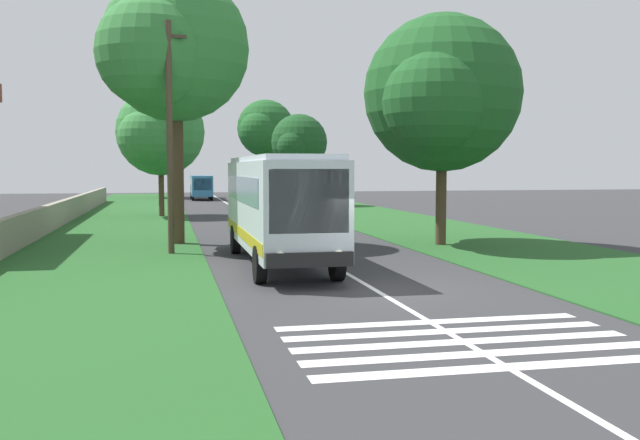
{
  "coord_description": "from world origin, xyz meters",
  "views": [
    {
      "loc": [
        -18.61,
        5.56,
        3.35
      ],
      "look_at": [
        4.7,
        0.54,
        1.6
      ],
      "focal_mm": 40.09,
      "sensor_mm": 36.0,
      "label": 1
    }
  ],
  "objects_px": {
    "coach_bus": "(278,203)",
    "trailing_car_0": "(295,212)",
    "roadside_tree_left_1": "(158,134)",
    "utility_pole": "(170,134)",
    "trailing_car_2": "(258,201)",
    "roadside_tree_left_0": "(170,52)",
    "roadside_tree_left_2": "(159,147)",
    "trailing_car_3": "(247,198)",
    "roadside_tree_right_2": "(298,144)",
    "trailing_car_1": "(276,207)",
    "roadside_tree_right_0": "(438,97)",
    "roadside_tree_right_1": "(264,130)",
    "trailing_minibus_0": "(201,185)"
  },
  "relations": [
    {
      "from": "coach_bus",
      "to": "trailing_car_0",
      "type": "xyz_separation_m",
      "value": [
        18.36,
        -3.85,
        -1.48
      ]
    },
    {
      "from": "trailing_minibus_0",
      "to": "roadside_tree_right_2",
      "type": "height_order",
      "value": "roadside_tree_right_2"
    },
    {
      "from": "roadside_tree_right_2",
      "to": "roadside_tree_right_1",
      "type": "bearing_deg",
      "value": 1.64
    },
    {
      "from": "trailing_car_2",
      "to": "trailing_car_3",
      "type": "distance_m",
      "value": 7.04
    },
    {
      "from": "trailing_minibus_0",
      "to": "coach_bus",
      "type": "bearing_deg",
      "value": -179.79
    },
    {
      "from": "trailing_car_2",
      "to": "utility_pole",
      "type": "height_order",
      "value": "utility_pole"
    },
    {
      "from": "trailing_car_0",
      "to": "trailing_car_3",
      "type": "distance_m",
      "value": 21.6
    },
    {
      "from": "roadside_tree_left_2",
      "to": "utility_pole",
      "type": "bearing_deg",
      "value": -179.06
    },
    {
      "from": "roadside_tree_left_0",
      "to": "roadside_tree_left_1",
      "type": "distance_m",
      "value": 18.61
    },
    {
      "from": "roadside_tree_left_0",
      "to": "roadside_tree_left_2",
      "type": "relative_size",
      "value": 1.31
    },
    {
      "from": "trailing_car_1",
      "to": "trailing_car_0",
      "type": "bearing_deg",
      "value": -176.28
    },
    {
      "from": "trailing_car_3",
      "to": "roadside_tree_left_2",
      "type": "bearing_deg",
      "value": 23.99
    },
    {
      "from": "trailing_car_3",
      "to": "roadside_tree_right_2",
      "type": "relative_size",
      "value": 0.54
    },
    {
      "from": "trailing_car_1",
      "to": "roadside_tree_right_0",
      "type": "xyz_separation_m",
      "value": [
        -18.94,
        -4.12,
        5.68
      ]
    },
    {
      "from": "trailing_car_2",
      "to": "roadside_tree_left_2",
      "type": "relative_size",
      "value": 0.48
    },
    {
      "from": "roadside_tree_right_1",
      "to": "utility_pole",
      "type": "xyz_separation_m",
      "value": [
        -52.33,
        10.69,
        -2.95
      ]
    },
    {
      "from": "coach_bus",
      "to": "utility_pole",
      "type": "bearing_deg",
      "value": 44.03
    },
    {
      "from": "coach_bus",
      "to": "trailing_car_0",
      "type": "relative_size",
      "value": 2.6
    },
    {
      "from": "trailing_car_0",
      "to": "roadside_tree_left_0",
      "type": "bearing_deg",
      "value": 146.23
    },
    {
      "from": "trailing_minibus_0",
      "to": "roadside_tree_left_2",
      "type": "height_order",
      "value": "roadside_tree_left_2"
    },
    {
      "from": "coach_bus",
      "to": "trailing_car_3",
      "type": "height_order",
      "value": "coach_bus"
    },
    {
      "from": "trailing_car_0",
      "to": "roadside_tree_right_0",
      "type": "xyz_separation_m",
      "value": [
        -13.73,
        -3.78,
        5.68
      ]
    },
    {
      "from": "trailing_minibus_0",
      "to": "roadside_tree_left_2",
      "type": "distance_m",
      "value": 8.76
    },
    {
      "from": "roadside_tree_right_0",
      "to": "trailing_car_2",
      "type": "bearing_deg",
      "value": 8.45
    },
    {
      "from": "trailing_car_1",
      "to": "trailing_car_2",
      "type": "distance_m",
      "value": 9.35
    },
    {
      "from": "trailing_car_0",
      "to": "utility_pole",
      "type": "bearing_deg",
      "value": 152.98
    },
    {
      "from": "trailing_car_0",
      "to": "trailing_car_2",
      "type": "xyz_separation_m",
      "value": [
        14.56,
        0.42,
        0.0
      ]
    },
    {
      "from": "trailing_car_0",
      "to": "trailing_car_2",
      "type": "height_order",
      "value": "same"
    },
    {
      "from": "roadside_tree_left_1",
      "to": "utility_pole",
      "type": "relative_size",
      "value": 0.98
    },
    {
      "from": "trailing_car_0",
      "to": "trailing_car_3",
      "type": "bearing_deg",
      "value": 1.27
    },
    {
      "from": "roadside_tree_right_0",
      "to": "roadside_tree_left_0",
      "type": "bearing_deg",
      "value": 76.27
    },
    {
      "from": "roadside_tree_left_1",
      "to": "trailing_car_2",
      "type": "bearing_deg",
      "value": -47.01
    },
    {
      "from": "coach_bus",
      "to": "roadside_tree_right_0",
      "type": "relative_size",
      "value": 1.14
    },
    {
      "from": "utility_pole",
      "to": "trailing_car_2",
      "type": "bearing_deg",
      "value": -13.57
    },
    {
      "from": "utility_pole",
      "to": "roadside_tree_right_1",
      "type": "bearing_deg",
      "value": -11.55
    },
    {
      "from": "roadside_tree_left_1",
      "to": "utility_pole",
      "type": "bearing_deg",
      "value": -178.34
    },
    {
      "from": "trailing_car_1",
      "to": "roadside_tree_left_0",
      "type": "xyz_separation_m",
      "value": [
        -16.21,
        7.02,
        7.63
      ]
    },
    {
      "from": "trailing_car_2",
      "to": "roadside_tree_left_1",
      "type": "bearing_deg",
      "value": 132.99
    },
    {
      "from": "trailing_car_3",
      "to": "roadside_tree_left_0",
      "type": "height_order",
      "value": "roadside_tree_left_0"
    },
    {
      "from": "roadside_tree_left_1",
      "to": "roadside_tree_left_2",
      "type": "distance_m",
      "value": 31.88
    },
    {
      "from": "trailing_car_1",
      "to": "roadside_tree_right_1",
      "type": "distance_m",
      "value": 33.41
    },
    {
      "from": "roadside_tree_right_2",
      "to": "trailing_car_0",
      "type": "bearing_deg",
      "value": 169.01
    },
    {
      "from": "trailing_minibus_0",
      "to": "roadside_tree_left_0",
      "type": "bearing_deg",
      "value": 175.67
    },
    {
      "from": "trailing_car_3",
      "to": "roadside_tree_right_0",
      "type": "relative_size",
      "value": 0.44
    },
    {
      "from": "trailing_car_0",
      "to": "roadside_tree_right_1",
      "type": "bearing_deg",
      "value": -4.9
    },
    {
      "from": "trailing_car_2",
      "to": "roadside_tree_right_2",
      "type": "relative_size",
      "value": 0.54
    },
    {
      "from": "coach_bus",
      "to": "roadside_tree_right_1",
      "type": "xyz_separation_m",
      "value": [
        56.06,
        -7.08,
        5.43
      ]
    },
    {
      "from": "roadside_tree_left_0",
      "to": "trailing_car_1",
      "type": "bearing_deg",
      "value": -23.42
    },
    {
      "from": "trailing_car_3",
      "to": "roadside_tree_left_2",
      "type": "relative_size",
      "value": 0.48
    },
    {
      "from": "trailing_car_1",
      "to": "trailing_car_2",
      "type": "height_order",
      "value": "same"
    }
  ]
}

